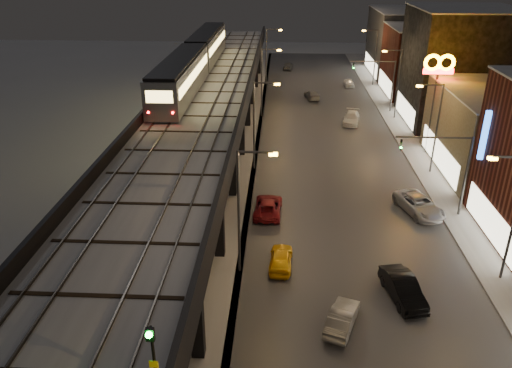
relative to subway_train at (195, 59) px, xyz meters
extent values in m
cube|color=#46474D|center=(16.00, -9.40, -8.47)|extent=(17.00, 120.00, 0.06)
cube|color=#9FA1A8|center=(26.00, -9.40, -8.43)|extent=(4.00, 120.00, 0.14)
cube|color=#9FA1A8|center=(2.50, -9.40, -8.47)|extent=(11.00, 120.00, 0.06)
cube|color=black|center=(2.50, -12.40, -2.70)|extent=(9.00, 100.00, 1.00)
cube|color=black|center=(-1.20, -39.40, -5.85)|extent=(0.70, 0.70, 5.30)
cube|color=black|center=(6.20, -39.40, -5.85)|extent=(0.70, 0.70, 5.30)
cube|color=black|center=(2.50, -39.40, -3.35)|extent=(8.00, 0.60, 0.50)
cube|color=black|center=(-1.20, -29.40, -5.85)|extent=(0.70, 0.70, 5.30)
cube|color=black|center=(6.20, -29.40, -5.85)|extent=(0.70, 0.70, 5.30)
cube|color=black|center=(2.50, -29.40, -3.35)|extent=(8.00, 0.60, 0.50)
cube|color=black|center=(-1.20, -19.40, -5.85)|extent=(0.70, 0.70, 5.30)
cube|color=black|center=(6.20, -19.40, -5.85)|extent=(0.70, 0.70, 5.30)
cube|color=black|center=(2.50, -19.40, -3.35)|extent=(8.00, 0.60, 0.50)
cube|color=black|center=(-1.20, -9.40, -5.85)|extent=(0.70, 0.70, 5.30)
cube|color=black|center=(6.20, -9.40, -5.85)|extent=(0.70, 0.70, 5.30)
cube|color=black|center=(2.50, -9.40, -3.35)|extent=(8.00, 0.60, 0.50)
cube|color=black|center=(-1.20, 0.60, -5.85)|extent=(0.70, 0.70, 5.30)
cube|color=black|center=(6.20, 0.60, -5.85)|extent=(0.70, 0.70, 5.30)
cube|color=black|center=(2.50, 0.60, -3.35)|extent=(8.00, 0.60, 0.50)
cube|color=black|center=(-1.20, 10.60, -5.85)|extent=(0.70, 0.70, 5.30)
cube|color=black|center=(6.20, 10.60, -5.85)|extent=(0.70, 0.70, 5.30)
cube|color=black|center=(2.50, 10.60, -3.35)|extent=(8.00, 0.60, 0.50)
cube|color=black|center=(-1.20, 20.60, -5.85)|extent=(0.70, 0.70, 5.30)
cube|color=black|center=(6.20, 20.60, -5.85)|extent=(0.70, 0.70, 5.30)
cube|color=black|center=(2.50, 20.60, -3.35)|extent=(8.00, 0.60, 0.50)
cube|color=black|center=(-1.20, 30.60, -5.85)|extent=(0.70, 0.70, 5.30)
cube|color=black|center=(6.20, 30.60, -5.85)|extent=(0.70, 0.70, 5.30)
cube|color=black|center=(2.50, 30.60, -3.35)|extent=(8.00, 0.60, 0.50)
cube|color=#B2B7C1|center=(2.50, -12.40, -2.12)|extent=(8.40, 100.00, 0.16)
cube|color=#332D28|center=(-0.72, -12.40, -1.96)|extent=(0.08, 98.00, 0.16)
cube|color=#332D28|center=(0.72, -12.40, -1.96)|extent=(0.08, 98.00, 0.16)
cube|color=#332D28|center=(3.78, -12.40, -1.96)|extent=(0.08, 98.00, 0.16)
cube|color=#332D28|center=(5.22, -12.40, -1.96)|extent=(0.08, 98.00, 0.16)
cube|color=black|center=(2.50, -42.40, -2.01)|extent=(7.80, 0.24, 0.06)
cube|color=black|center=(2.50, -26.40, -2.01)|extent=(7.80, 0.24, 0.06)
cube|color=black|center=(2.50, -10.40, -2.01)|extent=(7.80, 0.24, 0.06)
cube|color=black|center=(2.50, 5.60, -2.01)|extent=(7.80, 0.24, 0.06)
cube|color=black|center=(2.50, 21.60, -2.01)|extent=(7.80, 0.24, 0.06)
cube|color=black|center=(6.85, -12.40, -1.65)|extent=(0.30, 100.00, 1.10)
cube|color=black|center=(-1.85, -12.40, -1.65)|extent=(0.30, 100.00, 1.10)
cube|color=beige|center=(26.45, -26.40, -6.90)|extent=(0.10, 9.60, 2.40)
cube|color=#645D48|center=(32.50, -12.40, -4.50)|extent=(12.00, 15.00, 8.00)
cube|color=beige|center=(26.45, -12.40, -6.90)|extent=(0.10, 12.00, 2.40)
cube|color=black|center=(32.50, 3.60, -1.50)|extent=(12.00, 13.00, 14.00)
cube|color=beige|center=(26.45, 3.60, -6.90)|extent=(0.10, 10.40, 2.40)
cube|color=#B2B7C1|center=(32.50, 3.60, 5.58)|extent=(12.20, 13.20, 0.16)
cube|color=#4B1F17|center=(32.50, 17.60, -3.50)|extent=(12.00, 12.00, 10.00)
cube|color=beige|center=(26.45, 17.60, -6.90)|extent=(0.10, 9.60, 2.40)
cube|color=#B2B7C1|center=(32.50, 17.60, 1.58)|extent=(12.20, 12.20, 0.16)
cube|color=#353537|center=(32.50, 31.60, -3.00)|extent=(12.00, 16.00, 11.00)
cube|color=beige|center=(26.45, 31.60, -6.90)|extent=(0.10, 12.80, 2.40)
cube|color=#B2B7C1|center=(32.50, 31.60, 2.58)|extent=(12.20, 16.20, 0.16)
cylinder|color=#38383A|center=(7.80, -31.40, -4.00)|extent=(0.18, 0.18, 9.00)
cube|color=#38383A|center=(8.90, -31.40, 0.40)|extent=(2.20, 0.12, 0.12)
cube|color=#FDAA27|center=(10.00, -31.40, 0.28)|extent=(0.55, 0.28, 0.18)
cube|color=#38383A|center=(24.40, -31.40, 0.40)|extent=(2.20, 0.12, 0.12)
cube|color=#FDAA27|center=(23.30, -31.40, 0.28)|extent=(0.55, 0.28, 0.18)
cylinder|color=#38383A|center=(7.80, -13.40, -4.00)|extent=(0.18, 0.18, 9.00)
cube|color=#38383A|center=(8.90, -13.40, 0.40)|extent=(2.20, 0.12, 0.12)
cube|color=#FDAA27|center=(10.00, -13.40, 0.28)|extent=(0.55, 0.28, 0.18)
cylinder|color=#38383A|center=(25.50, -13.40, -4.00)|extent=(0.18, 0.18, 9.00)
cube|color=#38383A|center=(24.40, -13.40, 0.40)|extent=(2.20, 0.12, 0.12)
cube|color=#FDAA27|center=(23.30, -13.40, 0.28)|extent=(0.55, 0.28, 0.18)
cylinder|color=#38383A|center=(7.80, 4.60, -4.00)|extent=(0.18, 0.18, 9.00)
cube|color=#38383A|center=(8.90, 4.60, 0.40)|extent=(2.20, 0.12, 0.12)
cube|color=#FDAA27|center=(10.00, 4.60, 0.28)|extent=(0.55, 0.28, 0.18)
cylinder|color=#38383A|center=(25.50, 4.60, -4.00)|extent=(0.18, 0.18, 9.00)
cube|color=#38383A|center=(24.40, 4.60, 0.40)|extent=(2.20, 0.12, 0.12)
cube|color=#FDAA27|center=(23.30, 4.60, 0.28)|extent=(0.55, 0.28, 0.18)
cylinder|color=#38383A|center=(7.80, 22.60, -4.00)|extent=(0.18, 0.18, 9.00)
cube|color=#38383A|center=(8.90, 22.60, 0.40)|extent=(2.20, 0.12, 0.12)
cube|color=#FDAA27|center=(10.00, 22.60, 0.28)|extent=(0.55, 0.28, 0.18)
cylinder|color=#38383A|center=(25.50, 22.60, -4.00)|extent=(0.18, 0.18, 9.00)
cube|color=#38383A|center=(24.40, 22.60, 0.40)|extent=(2.20, 0.12, 0.12)
cube|color=#FDAA27|center=(23.30, 22.60, 0.28)|extent=(0.55, 0.28, 0.18)
cylinder|color=#38383A|center=(25.50, -22.40, -5.00)|extent=(0.20, 0.20, 7.00)
cube|color=#38383A|center=(22.50, -22.40, -1.60)|extent=(6.00, 0.12, 0.12)
imported|color=black|center=(20.00, -22.40, -2.10)|extent=(0.20, 0.16, 1.00)
sphere|color=#0CFF26|center=(20.00, -22.55, -2.35)|extent=(0.18, 0.18, 0.18)
cylinder|color=#38383A|center=(25.50, 7.60, -5.00)|extent=(0.20, 0.20, 7.00)
cube|color=#38383A|center=(22.50, 7.60, -1.60)|extent=(6.00, 0.12, 0.12)
imported|color=black|center=(20.00, 7.60, -2.10)|extent=(0.20, 0.16, 1.00)
sphere|color=#0CFF26|center=(20.00, 7.45, -2.35)|extent=(0.18, 0.18, 0.18)
cube|color=gray|center=(0.00, -9.61, -0.12)|extent=(3.09, 18.66, 3.52)
cube|color=black|center=(0.00, -9.61, 1.77)|extent=(2.77, 18.13, 0.27)
cube|color=#EFCB69|center=(-1.56, -9.61, 0.36)|extent=(0.05, 17.06, 0.96)
cube|color=#EFCB69|center=(1.56, -9.61, 0.36)|extent=(0.05, 17.06, 0.96)
cube|color=gray|center=(0.00, 9.62, -0.12)|extent=(3.09, 18.66, 3.52)
cube|color=black|center=(0.00, 9.62, 1.77)|extent=(2.77, 18.13, 0.27)
cube|color=#EFCB69|center=(-1.56, 9.62, 0.36)|extent=(0.05, 17.06, 0.96)
cube|color=#EFCB69|center=(1.56, 9.62, 0.36)|extent=(0.05, 17.06, 0.96)
cube|color=#EFCB69|center=(0.00, -18.95, 0.41)|extent=(2.35, 0.05, 1.07)
sphere|color=#FF0C0C|center=(-1.07, -18.97, -0.97)|extent=(0.21, 0.21, 0.21)
sphere|color=#FF0C0C|center=(1.07, -18.97, -0.97)|extent=(0.21, 0.21, 0.21)
cylinder|color=black|center=(6.40, -47.81, -0.55)|extent=(0.11, 0.11, 2.65)
cube|color=black|center=(6.40, -47.93, 0.55)|extent=(0.28, 0.16, 0.49)
sphere|color=#0CFF26|center=(6.40, -48.05, 0.64)|extent=(0.23, 0.23, 0.23)
cube|color=yellow|center=(6.40, -47.91, -0.73)|extent=(0.31, 0.04, 0.27)
imported|color=yellow|center=(10.64, -30.72, -7.84)|extent=(1.77, 3.95, 1.32)
imported|color=gray|center=(14.27, -36.77, -7.86)|extent=(2.58, 4.13, 1.28)
imported|color=maroon|center=(9.51, -22.95, -7.83)|extent=(2.44, 4.90, 1.34)
imported|color=gray|center=(14.99, 13.61, -7.89)|extent=(2.44, 4.47, 1.23)
imported|color=slate|center=(11.51, 34.37, -7.82)|extent=(1.99, 4.11, 1.35)
imported|color=black|center=(18.39, -33.90, -7.75)|extent=(2.47, 4.80, 1.51)
imported|color=#BABAC3|center=(22.24, -22.12, -7.76)|extent=(4.01, 5.81, 1.47)
imported|color=white|center=(19.47, 2.08, -7.80)|extent=(2.85, 5.10, 1.40)
imported|color=white|center=(21.42, 21.40, -7.88)|extent=(1.51, 3.65, 1.24)
cylinder|color=#38383A|center=(26.50, -7.87, -4.17)|extent=(0.24, 0.24, 8.66)
cube|color=#FF0C0C|center=(26.50, -7.87, 0.49)|extent=(3.03, 0.25, 0.54)
torus|color=#FCA400|center=(25.80, -7.87, 1.36)|extent=(1.76, 0.38, 1.75)
torus|color=#FCA400|center=(27.20, -7.87, 1.36)|extent=(1.76, 0.38, 1.75)
cylinder|color=#38383A|center=(27.00, -22.47, -5.75)|extent=(0.28, 0.28, 5.51)
cube|color=#2A77FF|center=(27.00, -22.47, -1.34)|extent=(1.76, 0.35, 3.96)
camera|label=1|loc=(10.43, -60.13, 11.64)|focal=35.00mm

